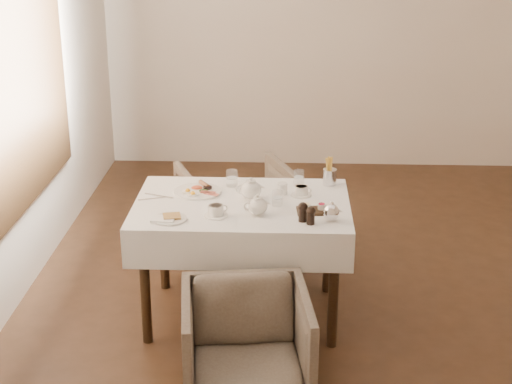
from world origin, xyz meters
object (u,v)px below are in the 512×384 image
object	(u,v)px
table	(242,221)
breakfast_plate	(198,191)
teapot_centre	(251,188)
armchair_near	(246,347)
armchair_far	(239,215)

from	to	relation	value
table	breakfast_plate	bearing A→B (deg)	149.99
breakfast_plate	teapot_centre	size ratio (longest dim) A/B	1.70
armchair_near	teapot_centre	world-z (taller)	teapot_centre
breakfast_plate	teapot_centre	world-z (taller)	teapot_centre
breakfast_plate	armchair_near	bearing A→B (deg)	-79.46
breakfast_plate	teapot_centre	distance (m)	0.35
table	teapot_centre	size ratio (longest dim) A/B	7.45
table	armchair_near	world-z (taller)	table
armchair_far	armchair_near	bearing A→B (deg)	73.57
armchair_near	teapot_centre	distance (m)	1.06
armchair_far	teapot_centre	bearing A→B (deg)	78.27
armchair_near	breakfast_plate	size ratio (longest dim) A/B	2.27
table	breakfast_plate	xyz separation A→B (m)	(-0.28, 0.16, 0.13)
table	teapot_centre	distance (m)	0.20
table	armchair_far	xyz separation A→B (m)	(-0.07, 0.78, -0.29)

